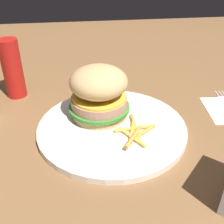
{
  "coord_description": "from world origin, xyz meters",
  "views": [
    {
      "loc": [
        0.08,
        0.45,
        0.32
      ],
      "look_at": [
        0.02,
        0.02,
        0.04
      ],
      "focal_mm": 44.69,
      "sensor_mm": 36.0,
      "label": 1
    }
  ],
  "objects_px": {
    "sandwich": "(99,92)",
    "fries_pile": "(135,132)",
    "ketchup_bottle": "(12,69)",
    "plate": "(112,128)"
  },
  "relations": [
    {
      "from": "fries_pile",
      "to": "ketchup_bottle",
      "type": "xyz_separation_m",
      "value": [
        0.24,
        -0.2,
        0.05
      ]
    },
    {
      "from": "sandwich",
      "to": "fries_pile",
      "type": "height_order",
      "value": "sandwich"
    },
    {
      "from": "sandwich",
      "to": "fries_pile",
      "type": "bearing_deg",
      "value": 128.12
    },
    {
      "from": "sandwich",
      "to": "fries_pile",
      "type": "distance_m",
      "value": 0.11
    },
    {
      "from": "plate",
      "to": "fries_pile",
      "type": "height_order",
      "value": "fries_pile"
    },
    {
      "from": "sandwich",
      "to": "ketchup_bottle",
      "type": "distance_m",
      "value": 0.22
    },
    {
      "from": "plate",
      "to": "sandwich",
      "type": "bearing_deg",
      "value": -63.35
    },
    {
      "from": "sandwich",
      "to": "ketchup_bottle",
      "type": "bearing_deg",
      "value": -34.89
    },
    {
      "from": "plate",
      "to": "fries_pile",
      "type": "xyz_separation_m",
      "value": [
        -0.04,
        0.03,
        0.01
      ]
    },
    {
      "from": "fries_pile",
      "to": "ketchup_bottle",
      "type": "height_order",
      "value": "ketchup_bottle"
    }
  ]
}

